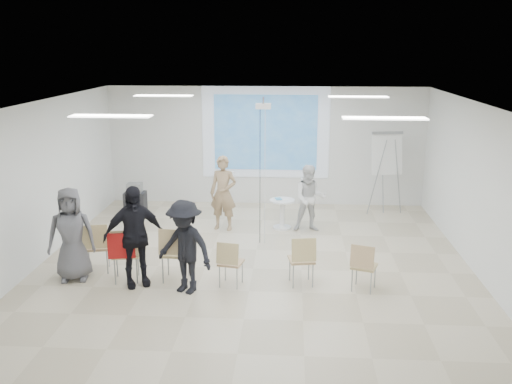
# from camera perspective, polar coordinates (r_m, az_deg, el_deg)

# --- Properties ---
(floor) EXTENTS (8.00, 9.00, 0.10)m
(floor) POSITION_cam_1_polar(r_m,az_deg,el_deg) (10.60, -0.29, -7.91)
(floor) COLOR beige
(floor) RESTS_ON ground
(ceiling) EXTENTS (8.00, 9.00, 0.10)m
(ceiling) POSITION_cam_1_polar(r_m,az_deg,el_deg) (9.84, -0.31, 9.02)
(ceiling) COLOR white
(ceiling) RESTS_ON wall_back
(wall_back) EXTENTS (8.00, 0.10, 3.00)m
(wall_back) POSITION_cam_1_polar(r_m,az_deg,el_deg) (14.55, 0.97, 4.64)
(wall_back) COLOR silver
(wall_back) RESTS_ON floor
(wall_left) EXTENTS (0.10, 9.00, 3.00)m
(wall_left) POSITION_cam_1_polar(r_m,az_deg,el_deg) (11.14, -21.55, 0.56)
(wall_left) COLOR silver
(wall_left) RESTS_ON floor
(wall_right) EXTENTS (0.10, 9.00, 3.00)m
(wall_right) POSITION_cam_1_polar(r_m,az_deg,el_deg) (10.63, 22.04, -0.13)
(wall_right) COLOR silver
(wall_right) RESTS_ON floor
(projection_halo) EXTENTS (3.20, 0.01, 2.30)m
(projection_halo) POSITION_cam_1_polar(r_m,az_deg,el_deg) (14.43, 0.96, 5.97)
(projection_halo) COLOR silver
(projection_halo) RESTS_ON wall_back
(projection_image) EXTENTS (2.60, 0.01, 1.90)m
(projection_image) POSITION_cam_1_polar(r_m,az_deg,el_deg) (14.42, 0.96, 5.96)
(projection_image) COLOR teal
(projection_image) RESTS_ON wall_back
(pedestal_table) EXTENTS (0.70, 0.70, 0.69)m
(pedestal_table) POSITION_cam_1_polar(r_m,az_deg,el_deg) (12.70, 2.63, -2.02)
(pedestal_table) COLOR white
(pedestal_table) RESTS_ON floor
(player_left) EXTENTS (0.76, 0.59, 1.88)m
(player_left) POSITION_cam_1_polar(r_m,az_deg,el_deg) (12.53, -3.30, 0.38)
(player_left) COLOR tan
(player_left) RESTS_ON floor
(player_right) EXTENTS (0.82, 0.67, 1.64)m
(player_right) POSITION_cam_1_polar(r_m,az_deg,el_deg) (12.48, 5.42, -0.29)
(player_right) COLOR white
(player_right) RESTS_ON floor
(controller_left) EXTENTS (0.06, 0.13, 0.04)m
(controller_left) POSITION_cam_1_polar(r_m,az_deg,el_deg) (12.69, -2.37, 1.95)
(controller_left) COLOR silver
(controller_left) RESTS_ON player_left
(controller_right) EXTENTS (0.05, 0.12, 0.04)m
(controller_right) POSITION_cam_1_polar(r_m,az_deg,el_deg) (12.65, 4.61, 1.26)
(controller_right) COLOR silver
(controller_right) RESTS_ON player_right
(chair_far_left) EXTENTS (0.54, 0.56, 0.94)m
(chair_far_left) POSITION_cam_1_polar(r_m,az_deg,el_deg) (10.59, -15.68, -5.00)
(chair_far_left) COLOR tan
(chair_far_left) RESTS_ON floor
(chair_left_mid) EXTENTS (0.54, 0.57, 0.97)m
(chair_left_mid) POSITION_cam_1_polar(r_m,az_deg,el_deg) (10.05, -12.94, -5.74)
(chair_left_mid) COLOR tan
(chair_left_mid) RESTS_ON floor
(chair_left_inner) EXTENTS (0.48, 0.51, 0.99)m
(chair_left_inner) POSITION_cam_1_polar(r_m,az_deg,el_deg) (9.92, -8.19, -5.74)
(chair_left_inner) COLOR tan
(chair_left_inner) RESTS_ON floor
(chair_center) EXTENTS (0.45, 0.48, 0.81)m
(chair_center) POSITION_cam_1_polar(r_m,az_deg,el_deg) (9.66, -2.66, -6.80)
(chair_center) COLOR tan
(chair_center) RESTS_ON floor
(chair_right_inner) EXTENTS (0.49, 0.51, 0.89)m
(chair_right_inner) POSITION_cam_1_polar(r_m,az_deg,el_deg) (9.70, 4.66, -6.48)
(chair_right_inner) COLOR tan
(chair_right_inner) RESTS_ON floor
(chair_right_far) EXTENTS (0.51, 0.53, 0.83)m
(chair_right_far) POSITION_cam_1_polar(r_m,az_deg,el_deg) (9.64, 10.69, -7.03)
(chair_right_far) COLOR tan
(chair_right_far) RESTS_ON floor
(red_jacket) EXTENTS (0.47, 0.19, 0.43)m
(red_jacket) POSITION_cam_1_polar(r_m,az_deg,el_deg) (9.88, -13.30, -5.22)
(red_jacket) COLOR #A61614
(red_jacket) RESTS_ON chair_left_mid
(laptop) EXTENTS (0.37, 0.28, 0.03)m
(laptop) POSITION_cam_1_polar(r_m,az_deg,el_deg) (10.03, -8.04, -5.82)
(laptop) COLOR black
(laptop) RESTS_ON chair_left_inner
(audience_left) EXTENTS (1.35, 1.16, 2.00)m
(audience_left) POSITION_cam_1_polar(r_m,az_deg,el_deg) (9.78, -12.15, -3.64)
(audience_left) COLOR black
(audience_left) RESTS_ON floor
(audience_mid) EXTENTS (1.32, 1.07, 1.79)m
(audience_mid) POSITION_cam_1_polar(r_m,az_deg,el_deg) (9.39, -7.15, -4.87)
(audience_mid) COLOR black
(audience_mid) RESTS_ON floor
(audience_outer) EXTENTS (1.01, 0.78, 1.85)m
(audience_outer) POSITION_cam_1_polar(r_m,az_deg,el_deg) (10.32, -18.02, -3.52)
(audience_outer) COLOR slate
(audience_outer) RESTS_ON floor
(flipchart_easel) EXTENTS (0.86, 0.66, 2.01)m
(flipchart_easel) POSITION_cam_1_polar(r_m,az_deg,el_deg) (13.89, 12.95, 3.73)
(flipchart_easel) COLOR gray
(flipchart_easel) RESTS_ON floor
(av_cart) EXTENTS (0.51, 0.41, 0.75)m
(av_cart) POSITION_cam_1_polar(r_m,az_deg,el_deg) (14.16, -11.98, -0.74)
(av_cart) COLOR black
(av_cart) RESTS_ON floor
(ceiling_projector) EXTENTS (0.30, 0.25, 3.00)m
(ceiling_projector) POSITION_cam_1_polar(r_m,az_deg,el_deg) (11.35, 0.73, 7.92)
(ceiling_projector) COLOR white
(ceiling_projector) RESTS_ON ceiling
(fluor_panel_nw) EXTENTS (1.20, 0.30, 0.02)m
(fluor_panel_nw) POSITION_cam_1_polar(r_m,az_deg,el_deg) (12.12, -9.23, 9.49)
(fluor_panel_nw) COLOR white
(fluor_panel_nw) RESTS_ON ceiling
(fluor_panel_ne) EXTENTS (1.20, 0.30, 0.02)m
(fluor_panel_ne) POSITION_cam_1_polar(r_m,az_deg,el_deg) (11.89, 10.18, 9.35)
(fluor_panel_ne) COLOR white
(fluor_panel_ne) RESTS_ON ceiling
(fluor_panel_sw) EXTENTS (1.20, 0.30, 0.02)m
(fluor_panel_sw) POSITION_cam_1_polar(r_m,az_deg,el_deg) (8.76, -14.30, 7.37)
(fluor_panel_sw) COLOR white
(fluor_panel_sw) RESTS_ON ceiling
(fluor_panel_se) EXTENTS (1.20, 0.30, 0.02)m
(fluor_panel_se) POSITION_cam_1_polar(r_m,az_deg,el_deg) (8.44, 12.73, 7.21)
(fluor_panel_se) COLOR white
(fluor_panel_se) RESTS_ON ceiling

